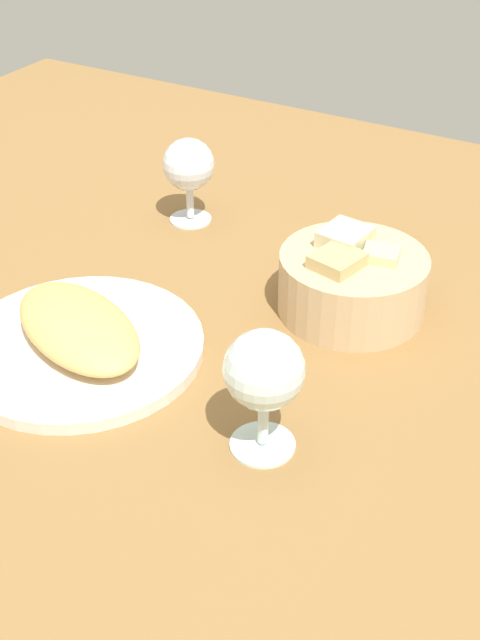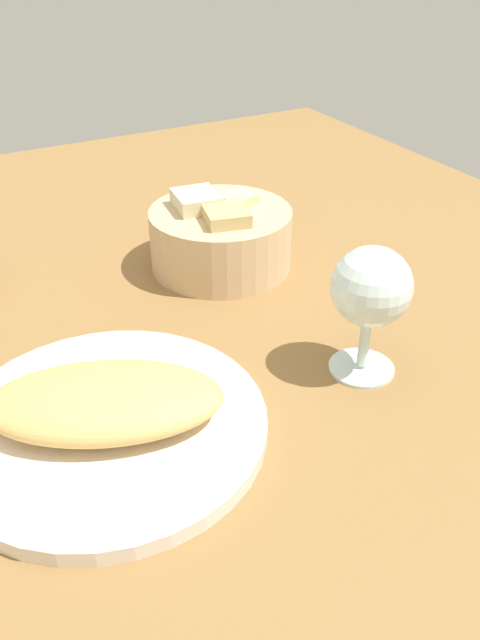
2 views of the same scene
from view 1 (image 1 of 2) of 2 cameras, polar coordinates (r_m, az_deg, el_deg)
The scene contains 7 objects.
ground_plane at distance 93.08cm, azimuth -8.58°, elevation -0.83°, with size 140.00×140.00×2.00cm, color olive.
plate at distance 88.57cm, azimuth -10.92°, elevation -1.82°, with size 25.96×25.96×1.40cm, color silver.
omelette at distance 87.08cm, azimuth -11.10°, elevation -0.45°, with size 18.91×9.96×3.78cm, color #E2B362.
lettuce_garnish at distance 92.13cm, azimuth -10.22°, elevation 1.07°, with size 4.50×4.50×1.79cm, color #3F8939.
bread_basket at distance 92.68cm, azimuth 7.69°, elevation 2.71°, with size 16.45×16.45×8.85cm.
wine_glass_near at distance 71.08cm, azimuth 1.67°, elevation -3.79°, with size 7.18×7.18×12.42cm.
wine_glass_far at distance 109.37cm, azimuth -3.56°, elevation 10.42°, with size 6.82×6.82×11.54cm.
Camera 1 is at (49.24, -58.09, 52.53)cm, focal length 46.44 mm.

